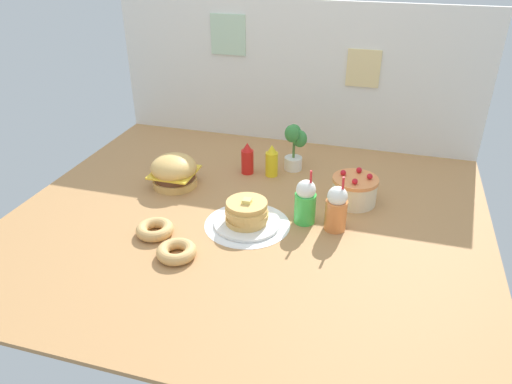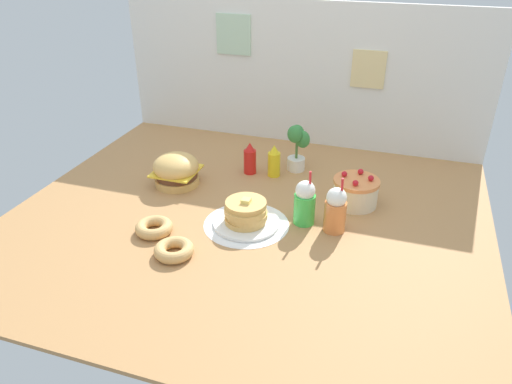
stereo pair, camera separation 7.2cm
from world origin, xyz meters
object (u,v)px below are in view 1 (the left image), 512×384
at_px(burger, 174,171).
at_px(pancake_stack, 247,215).
at_px(ketchup_bottle, 247,159).
at_px(cream_soda_cup, 305,202).
at_px(layer_cake, 354,190).
at_px(orange_float_cup, 336,209).
at_px(donut_chocolate, 176,251).
at_px(potted_plant, 295,145).
at_px(mustard_bottle, 272,161).
at_px(donut_pink_glaze, 155,229).

height_order(burger, pancake_stack, burger).
xyz_separation_m(burger, ketchup_bottle, (0.35, 0.27, 0.00)).
bearing_deg(cream_soda_cup, layer_cake, 50.82).
relative_size(ketchup_bottle, orange_float_cup, 0.67).
xyz_separation_m(cream_soda_cup, donut_chocolate, (-0.49, -0.45, -0.09)).
distance_m(cream_soda_cup, potted_plant, 0.60).
bearing_deg(pancake_stack, ketchup_bottle, 106.87).
bearing_deg(orange_float_cup, layer_cake, 78.30).
height_order(pancake_stack, orange_float_cup, orange_float_cup).
bearing_deg(donut_chocolate, mustard_bottle, 77.43).
bearing_deg(layer_cake, ketchup_bottle, 164.41).
distance_m(ketchup_bottle, donut_chocolate, 0.90).
xyz_separation_m(ketchup_bottle, mustard_bottle, (0.15, 0.01, 0.00)).
height_order(donut_chocolate, potted_plant, potted_plant).
xyz_separation_m(mustard_bottle, donut_chocolate, (-0.20, -0.91, -0.06)).
bearing_deg(burger, mustard_bottle, 29.09).
height_order(donut_pink_glaze, donut_chocolate, same).
height_order(orange_float_cup, donut_chocolate, orange_float_cup).
distance_m(burger, layer_cake, 1.01).
xyz_separation_m(pancake_stack, donut_pink_glaze, (-0.40, -0.20, -0.03)).
xyz_separation_m(orange_float_cup, potted_plant, (-0.34, 0.59, 0.04)).
relative_size(burger, donut_chocolate, 1.43).
distance_m(layer_cake, mustard_bottle, 0.54).
distance_m(layer_cake, donut_pink_glaze, 1.06).
distance_m(cream_soda_cup, orange_float_cup, 0.16).
relative_size(donut_pink_glaze, donut_chocolate, 1.00).
bearing_deg(mustard_bottle, donut_pink_glaze, -116.10).
bearing_deg(ketchup_bottle, burger, -142.69).
xyz_separation_m(orange_float_cup, donut_chocolate, (-0.65, -0.43, -0.09)).
bearing_deg(donut_pink_glaze, pancake_stack, 27.14).
xyz_separation_m(cream_soda_cup, potted_plant, (-0.18, 0.57, 0.04)).
xyz_separation_m(mustard_bottle, donut_pink_glaze, (-0.38, -0.77, -0.06)).
xyz_separation_m(pancake_stack, orange_float_cup, (0.42, 0.09, 0.06)).
relative_size(mustard_bottle, cream_soda_cup, 0.67).
height_order(burger, donut_chocolate, burger).
bearing_deg(cream_soda_cup, pancake_stack, -157.57).
bearing_deg(ketchup_bottle, donut_chocolate, -93.55).
height_order(mustard_bottle, orange_float_cup, orange_float_cup).
bearing_deg(cream_soda_cup, donut_pink_glaze, -154.71).
height_order(burger, donut_pink_glaze, burger).
distance_m(mustard_bottle, donut_chocolate, 0.93).
relative_size(ketchup_bottle, potted_plant, 0.66).
bearing_deg(donut_chocolate, potted_plant, 73.07).
bearing_deg(ketchup_bottle, potted_plant, 26.29).
distance_m(mustard_bottle, cream_soda_cup, 0.54).
bearing_deg(burger, donut_chocolate, -64.83).
distance_m(ketchup_bottle, orange_float_cup, 0.75).
xyz_separation_m(layer_cake, cream_soda_cup, (-0.22, -0.26, 0.04)).
bearing_deg(donut_chocolate, burger, 115.17).
distance_m(pancake_stack, ketchup_bottle, 0.58).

